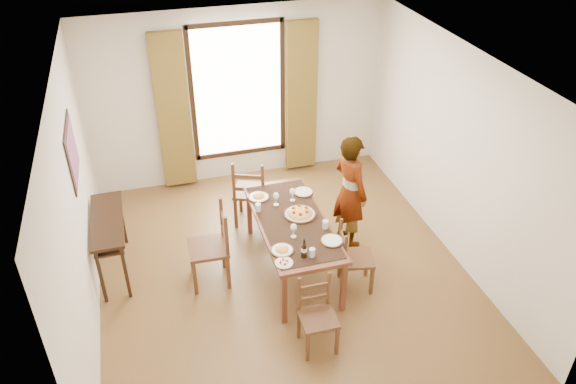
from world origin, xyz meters
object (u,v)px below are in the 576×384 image
object	(u,v)px
pasta_platter	(300,212)
dining_table	(292,224)
console_table	(108,227)
man	(350,192)

from	to	relation	value
pasta_platter	dining_table	bearing A→B (deg)	-149.56
console_table	dining_table	xyz separation A→B (m)	(2.16, -0.58, 0.00)
man	pasta_platter	xyz separation A→B (m)	(-0.76, -0.27, 0.01)
console_table	man	size ratio (longest dim) A/B	0.75
man	pasta_platter	size ratio (longest dim) A/B	3.98
man	dining_table	bearing A→B (deg)	94.24
dining_table	man	distance (m)	0.95
man	pasta_platter	bearing A→B (deg)	92.67
console_table	dining_table	bearing A→B (deg)	-15.07
dining_table	pasta_platter	size ratio (longest dim) A/B	4.68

